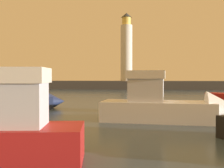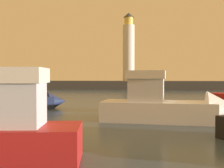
% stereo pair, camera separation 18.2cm
% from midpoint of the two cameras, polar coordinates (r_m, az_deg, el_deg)
% --- Properties ---
extents(ground_plane, '(220.00, 220.00, 0.00)m').
position_cam_midpoint_polar(ground_plane, '(34.76, 2.49, -3.35)').
color(ground_plane, '#384C60').
extents(breakwater, '(66.68, 6.27, 1.98)m').
position_cam_midpoint_polar(breakwater, '(66.82, 4.90, -0.22)').
color(breakwater, '#423F3D').
rests_on(breakwater, ground_plane).
extents(lighthouse, '(2.78, 2.78, 16.25)m').
position_cam_midpoint_polar(lighthouse, '(67.29, 2.89, 7.20)').
color(lighthouse, silver).
rests_on(lighthouse, breakwater).
extents(motorboat_0, '(9.24, 3.26, 3.88)m').
position_cam_midpoint_polar(motorboat_0, '(18.48, 12.72, -4.49)').
color(motorboat_0, white).
rests_on(motorboat_0, ground_plane).
extents(motorboat_2, '(6.92, 5.56, 3.43)m').
position_cam_midpoint_polar(motorboat_2, '(26.10, -17.15, -2.95)').
color(motorboat_2, '#1E284C').
rests_on(motorboat_2, ground_plane).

